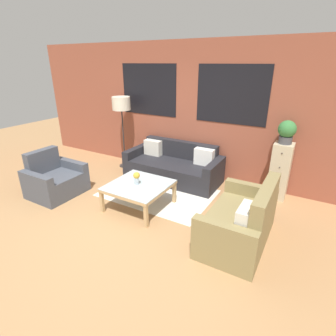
% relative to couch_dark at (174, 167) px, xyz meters
% --- Properties ---
extents(ground_plane, '(16.00, 16.00, 0.00)m').
position_rel_couch_dark_xyz_m(ground_plane, '(0.05, -1.95, -0.28)').
color(ground_plane, '#AD7F51').
extents(wall_back_brick, '(8.40, 0.09, 2.80)m').
position_rel_couch_dark_xyz_m(wall_back_brick, '(0.05, 0.49, 1.13)').
color(wall_back_brick, brown).
rests_on(wall_back_brick, ground_plane).
extents(rug, '(2.07, 1.43, 0.00)m').
position_rel_couch_dark_xyz_m(rug, '(0.06, -0.75, -0.28)').
color(rug, silver).
rests_on(rug, ground_plane).
extents(couch_dark, '(2.03, 0.88, 0.78)m').
position_rel_couch_dark_xyz_m(couch_dark, '(0.00, 0.00, 0.00)').
color(couch_dark, '#232328').
rests_on(couch_dark, ground_plane).
extents(settee_vintage, '(0.80, 1.40, 0.92)m').
position_rel_couch_dark_xyz_m(settee_vintage, '(1.86, -1.42, 0.03)').
color(settee_vintage, olive).
rests_on(settee_vintage, ground_plane).
extents(armchair_corner, '(0.80, 0.93, 0.84)m').
position_rel_couch_dark_xyz_m(armchair_corner, '(-1.63, -1.75, -0.00)').
color(armchair_corner, '#474C56').
rests_on(armchair_corner, ground_plane).
extents(coffee_table, '(0.97, 0.97, 0.44)m').
position_rel_couch_dark_xyz_m(coffee_table, '(0.06, -1.36, 0.10)').
color(coffee_table, silver).
rests_on(coffee_table, ground_plane).
extents(floor_lamp, '(0.41, 0.41, 1.66)m').
position_rel_couch_dark_xyz_m(floor_lamp, '(-1.40, 0.07, 1.17)').
color(floor_lamp, '#2D2D2D').
rests_on(floor_lamp, ground_plane).
extents(drawer_cabinet, '(0.33, 0.36, 1.05)m').
position_rel_couch_dark_xyz_m(drawer_cabinet, '(2.08, 0.24, 0.25)').
color(drawer_cabinet, '#C6B793').
rests_on(drawer_cabinet, ground_plane).
extents(potted_plant, '(0.30, 0.30, 0.41)m').
position_rel_couch_dark_xyz_m(potted_plant, '(2.08, 0.24, 1.00)').
color(potted_plant, '#47474C').
rests_on(potted_plant, drawer_cabinet).
extents(flower_vase, '(0.11, 0.11, 0.22)m').
position_rel_couch_dark_xyz_m(flower_vase, '(0.03, -1.37, 0.29)').
color(flower_vase, '#ADBCC6').
rests_on(flower_vase, coffee_table).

